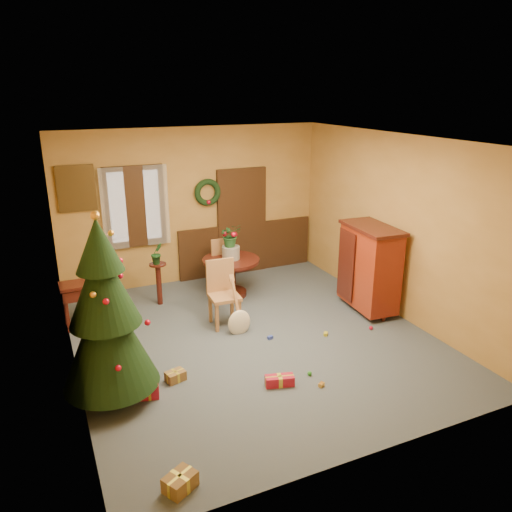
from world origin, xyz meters
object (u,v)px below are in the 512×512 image
chair_near (223,290)px  sideboard (370,266)px  dining_table (231,270)px  writing_desk (88,292)px  christmas_tree (105,315)px

chair_near → sideboard: sideboard is taller
dining_table → chair_near: bearing=-118.4°
chair_near → sideboard: 2.44m
dining_table → writing_desk: bearing=-176.2°
dining_table → sideboard: (1.85, -1.51, 0.29)m
dining_table → christmas_tree: (-2.45, -2.33, 0.61)m
writing_desk → sideboard: size_ratio=0.56×
chair_near → sideboard: (2.37, -0.53, 0.23)m
dining_table → writing_desk: 2.46m
christmas_tree → sideboard: christmas_tree is taller
dining_table → chair_near: chair_near is taller
writing_desk → sideboard: 4.51m
dining_table → sideboard: bearing=-39.3°
christmas_tree → chair_near: bearing=35.1°
chair_near → writing_desk: 2.09m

